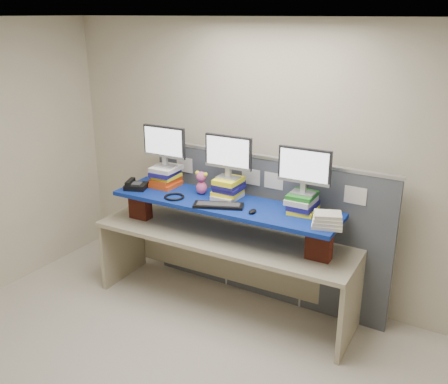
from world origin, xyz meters
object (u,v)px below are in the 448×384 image
Objects in this scene: desk at (224,249)px; monitor_right at (304,168)px; keyboard at (218,205)px; monitor_center at (228,154)px; blue_board at (224,204)px; desk_phone at (135,185)px; monitor_left at (164,144)px.

monitor_right is (0.73, 0.15, 0.91)m from desk.
keyboard is (-0.71, -0.28, -0.40)m from monitor_right.
monitor_right is (0.76, 0.03, -0.03)m from monitor_center.
blue_board is 4.66× the size of monitor_right.
monitor_center reaches higher than monitor_right.
keyboard is (0.02, -0.13, 0.51)m from desk.
keyboard is at bearing -83.68° from blue_board.
monitor_right reaches higher than blue_board.
desk_phone is at bearing -167.20° from monitor_center.
monitor_right is at bearing -0.00° from monitor_left.
monitor_left is (-0.76, 0.09, 0.47)m from blue_board.
desk is 5.44× the size of keyboard.
blue_board is at bearing 101.93° from desk.
desk is 1.18m from monitor_right.
monitor_center is (-0.02, 0.12, 0.94)m from desk.
desk_phone reaches higher than blue_board.
monitor_center reaches higher than desk_phone.
keyboard reaches higher than blue_board.
monitor_left reaches higher than blue_board.
monitor_left reaches higher than desk.
blue_board is 4.66× the size of monitor_left.
desk is 0.53m from keyboard.
monitor_center is at bearing -0.00° from monitor_left.
monitor_center is at bearing 76.49° from keyboard.
blue_board is 0.14m from keyboard.
monitor_center is 1.82× the size of desk_phone.
blue_board is 0.47m from monitor_center.
desk is 1.12m from desk_phone.
desk_phone is (-0.97, -0.14, 0.53)m from desk.
desk is 1.22m from monitor_left.
keyboard is (0.04, -0.25, -0.42)m from monitor_center.
desk is 5.47× the size of monitor_left.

